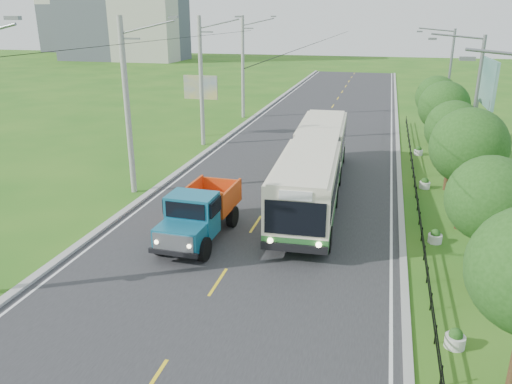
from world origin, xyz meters
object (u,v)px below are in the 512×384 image
at_px(pole_far, 243,67).
at_px(billboard_right, 486,89).
at_px(tree_second, 490,203).
at_px(streetlight_far, 447,81).
at_px(tree_third, 469,150).
at_px(tree_fourth, 453,131).
at_px(planter_near, 435,237).
at_px(pole_mid, 202,81).
at_px(billboard_left, 201,91).
at_px(dump_truck, 199,211).
at_px(tree_fifth, 444,109).
at_px(tree_back, 437,99).
at_px(streetlight_mid, 471,110).
at_px(planter_front, 455,339).
at_px(pole_near, 128,107).
at_px(planter_far, 418,151).
at_px(bus, 315,162).
at_px(planter_mid, 425,184).

distance_m(pole_far, billboard_right, 24.33).
distance_m(tree_second, streetlight_far, 25.91).
bearing_deg(tree_third, streetlight_far, 87.73).
relative_size(tree_fourth, planter_near, 8.06).
distance_m(pole_mid, billboard_left, 3.47).
relative_size(streetlight_far, dump_truck, 1.51).
xyz_separation_m(tree_fifth, streetlight_far, (0.79, 7.86, 1.05)).
xyz_separation_m(tree_back, billboard_left, (-19.36, -2.14, 0.21)).
bearing_deg(tree_third, streetlight_mid, 82.36).
height_order(pole_far, planter_front, pole_far).
relative_size(tree_fourth, streetlight_mid, 0.60).
distance_m(pole_mid, streetlight_far, 20.16).
bearing_deg(billboard_right, pole_mid, 177.22).
distance_m(tree_fourth, billboard_right, 6.59).
xyz_separation_m(pole_near, tree_fifth, (18.12, 11.14, -1.24)).
bearing_deg(planter_near, tree_fourth, 81.23).
bearing_deg(pole_far, tree_second, -59.58).
distance_m(pole_far, tree_fifth, 22.25).
distance_m(tree_third, tree_back, 18.00).
xyz_separation_m(tree_back, streetlight_far, (0.79, 1.86, 1.25)).
relative_size(planter_front, planter_far, 1.00).
bearing_deg(planter_near, billboard_left, 135.16).
relative_size(pole_near, streetlight_far, 1.10).
relative_size(pole_far, bus, 0.56).
height_order(pole_mid, planter_mid, pole_mid).
distance_m(tree_third, streetlight_far, 19.90).
relative_size(streetlight_mid, planter_front, 13.54).
relative_size(pole_mid, planter_mid, 14.93).
bearing_deg(tree_second, streetlight_far, 88.26).
distance_m(tree_fourth, streetlight_far, 13.94).
xyz_separation_m(tree_third, tree_fourth, (-0.00, 6.00, -0.40)).
bearing_deg(planter_near, pole_near, 169.91).
relative_size(tree_second, streetlight_far, 0.58).
bearing_deg(dump_truck, tree_third, 21.81).
height_order(tree_fourth, bus, tree_fourth).
height_order(tree_fifth, dump_truck, tree_fifth).
bearing_deg(dump_truck, pole_mid, 111.16).
bearing_deg(planter_mid, planter_far, 90.00).
height_order(pole_mid, tree_third, pole_mid).
height_order(tree_third, tree_fourth, tree_third).
bearing_deg(tree_second, tree_fourth, 90.00).
height_order(pole_near, dump_truck, pole_near).
xyz_separation_m(planter_near, planter_far, (0.00, 16.00, 0.00)).
distance_m(pole_mid, tree_fifth, 18.18).
height_order(tree_second, dump_truck, tree_second).
distance_m(streetlight_mid, bus, 9.38).
xyz_separation_m(pole_near, tree_fourth, (18.12, 5.14, -1.51)).
xyz_separation_m(tree_fifth, streetlight_mid, (0.79, -6.14, 1.05)).
bearing_deg(tree_back, pole_mid, -164.16).
bearing_deg(pole_far, tree_back, -20.74).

